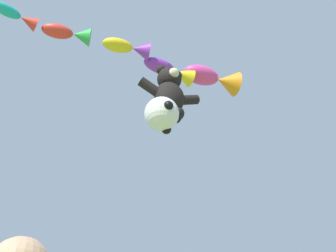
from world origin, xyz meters
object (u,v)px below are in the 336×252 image
object	(u,v)px
fish_kite_magenta	(214,79)
fish_kite_teal	(17,16)
teddy_bear_kite	(169,92)
fish_kite_goldfin	(129,48)
soccer_ball_kite	(162,114)
fish_kite_violet	(171,71)
fish_kite_crimson	(70,34)

from	to	relation	value
fish_kite_magenta	fish_kite_teal	distance (m)	7.77
teddy_bear_kite	fish_kite_goldfin	size ratio (longest dim) A/B	1.09
soccer_ball_kite	fish_kite_magenta	world-z (taller)	fish_kite_magenta
fish_kite_violet	fish_kite_teal	distance (m)	5.89
teddy_bear_kite	soccer_ball_kite	xyz separation A→B (m)	(-0.31, -0.19, -1.19)
teddy_bear_kite	fish_kite_crimson	world-z (taller)	fish_kite_crimson
fish_kite_crimson	fish_kite_teal	bearing A→B (deg)	178.40
soccer_ball_kite	fish_kite_crimson	bearing A→B (deg)	146.12
fish_kite_magenta	fish_kite_goldfin	size ratio (longest dim) A/B	1.31
fish_kite_crimson	fish_kite_teal	xyz separation A→B (m)	(-1.83, 0.05, 0.04)
fish_kite_magenta	fish_kite_violet	distance (m)	1.91
soccer_ball_kite	fish_kite_teal	size ratio (longest dim) A/B	0.64
fish_kite_teal	fish_kite_crimson	bearing A→B (deg)	-1.60
fish_kite_crimson	soccer_ball_kite	bearing A→B (deg)	-33.88
teddy_bear_kite	fish_kite_goldfin	xyz separation A→B (m)	(-1.00, 1.41, 3.28)
teddy_bear_kite	fish_kite_crimson	xyz separation A→B (m)	(-3.19, 1.74, 3.33)
fish_kite_crimson	fish_kite_teal	size ratio (longest dim) A/B	1.11
soccer_ball_kite	fish_kite_goldfin	bearing A→B (deg)	113.52
teddy_bear_kite	soccer_ball_kite	size ratio (longest dim) A/B	1.91
fish_kite_violet	fish_kite_crimson	world-z (taller)	fish_kite_crimson
teddy_bear_kite	fish_kite_violet	xyz separation A→B (m)	(0.86, 1.69, 3.16)
fish_kite_magenta	fish_kite_crimson	xyz separation A→B (m)	(-5.93, 0.18, -0.12)
fish_kite_crimson	fish_kite_violet	bearing A→B (deg)	-0.81
teddy_bear_kite	fish_kite_crimson	bearing A→B (deg)	151.31
soccer_ball_kite	fish_kite_teal	world-z (taller)	fish_kite_teal
teddy_bear_kite	fish_kite_goldfin	distance (m)	3.71
soccer_ball_kite	fish_kite_goldfin	size ratio (longest dim) A/B	0.57
fish_kite_goldfin	fish_kite_teal	xyz separation A→B (m)	(-4.01, 0.39, 0.09)
fish_kite_violet	fish_kite_teal	size ratio (longest dim) A/B	1.26
soccer_ball_kite	fish_kite_teal	xyz separation A→B (m)	(-4.71, 1.98, 4.57)
fish_kite_magenta	fish_kite_teal	bearing A→B (deg)	178.28
fish_kite_crimson	fish_kite_teal	world-z (taller)	fish_kite_crimson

